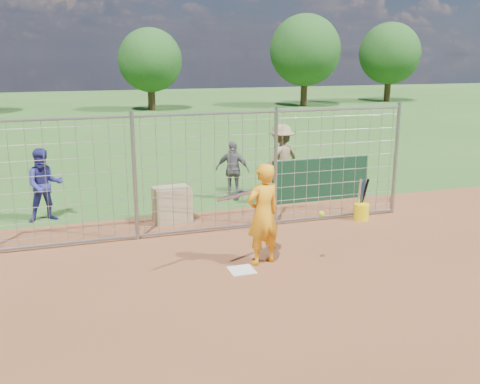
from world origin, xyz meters
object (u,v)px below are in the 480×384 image
object	(u,v)px
bystander_c	(281,159)
bucket_with_bats	(361,209)
equipment_bin	(172,205)
bystander_a	(45,185)
bystander_b	(232,170)
batter	(263,214)

from	to	relation	value
bystander_c	bucket_with_bats	distance (m)	3.04
equipment_bin	bucket_with_bats	world-z (taller)	bucket_with_bats
bystander_a	equipment_bin	distance (m)	2.88
bystander_a	bystander_b	xyz separation A→B (m)	(4.56, 0.50, -0.06)
batter	bystander_b	distance (m)	4.51
batter	bucket_with_bats	world-z (taller)	batter
bystander_c	bystander_b	bearing A→B (deg)	-13.40
bystander_c	bucket_with_bats	bearing A→B (deg)	85.85
batter	equipment_bin	xyz separation A→B (m)	(-1.06, 2.95, -0.52)
bystander_a	bucket_with_bats	size ratio (longest dim) A/B	1.70
bucket_with_bats	bystander_a	bearing A→B (deg)	162.13
batter	bystander_c	size ratio (longest dim) A/B	0.98
bystander_b	bystander_a	bearing A→B (deg)	-139.96
equipment_bin	bucket_with_bats	distance (m)	4.28
batter	bystander_a	distance (m)	5.42
equipment_bin	bucket_with_bats	bearing A→B (deg)	-21.53
bucket_with_bats	bystander_b	bearing A→B (deg)	129.62
bystander_b	bystander_c	world-z (taller)	bystander_c
bystander_c	bucket_with_bats	size ratio (longest dim) A/B	1.92
batter	bucket_with_bats	xyz separation A→B (m)	(3.05, 1.75, -0.67)
equipment_bin	bystander_a	bearing A→B (deg)	154.50
bystander_a	equipment_bin	xyz separation A→B (m)	(2.67, -0.99, -0.43)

